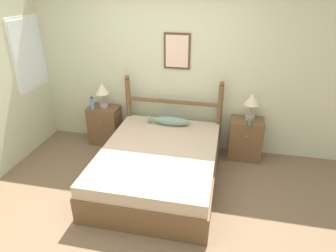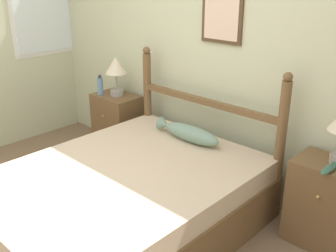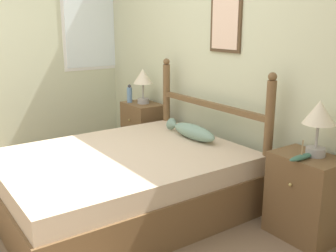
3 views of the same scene
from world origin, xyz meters
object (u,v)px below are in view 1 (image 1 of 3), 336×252
bottle (92,103)px  fish_pillow (169,121)px  table_lamp_right (252,101)px  model_boat (250,122)px  bed (159,166)px  nightstand_left (105,125)px  table_lamp_left (102,91)px  nightstand_right (245,139)px

bottle → fish_pillow: bearing=-2.8°
table_lamp_right → fish_pillow: size_ratio=0.63×
bottle → model_boat: size_ratio=0.84×
bed → nightstand_left: 1.46m
table_lamp_right → model_boat: bearing=-92.3°
bed → bottle: 1.59m
nightstand_left → table_lamp_right: (2.32, 0.04, 0.61)m
table_lamp_left → model_boat: table_lamp_left is taller
bed → nightstand_right: nightstand_right is taller
nightstand_left → model_boat: 2.35m
nightstand_left → model_boat: model_boat is taller
fish_pillow → bottle: bearing=177.2°
bottle → model_boat: (2.45, -0.02, -0.08)m
nightstand_right → model_boat: 0.36m
table_lamp_right → bottle: (-2.46, -0.13, -0.19)m
nightstand_right → table_lamp_left: size_ratio=1.58×
fish_pillow → nightstand_right: bearing=7.6°
nightstand_left → fish_pillow: fish_pillow is taller
nightstand_left → nightstand_right: same height
bed → model_boat: size_ratio=7.73×
bed → bottle: size_ratio=9.19×
table_lamp_left → model_boat: (2.31, -0.12, -0.27)m
nightstand_right → table_lamp_right: 0.61m
table_lamp_left → model_boat: 2.32m
fish_pillow → table_lamp_left: bearing=171.9°
table_lamp_right → bottle: bearing=-176.9°
nightstand_right → bottle: bearing=-177.8°
bottle → model_boat: bottle is taller
table_lamp_right → fish_pillow: (-1.19, -0.19, -0.34)m
model_boat → fish_pillow: model_boat is taller
nightstand_right → model_boat: model_boat is taller
nightstand_right → table_lamp_left: (-2.28, 0.01, 0.61)m
bed → nightstand_left: (-1.15, 0.90, 0.07)m
table_lamp_right → nightstand_right: bearing=-124.7°
nightstand_right → model_boat: (0.02, -0.11, 0.34)m
table_lamp_left → fish_pillow: (1.12, -0.16, -0.34)m
bed → fish_pillow: size_ratio=3.09×
nightstand_left → table_lamp_right: size_ratio=1.58×
nightstand_left → table_lamp_left: 0.61m
nightstand_left → bottle: size_ratio=2.98×
nightstand_right → model_boat: size_ratio=2.51×
nightstand_left → model_boat: size_ratio=2.51×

